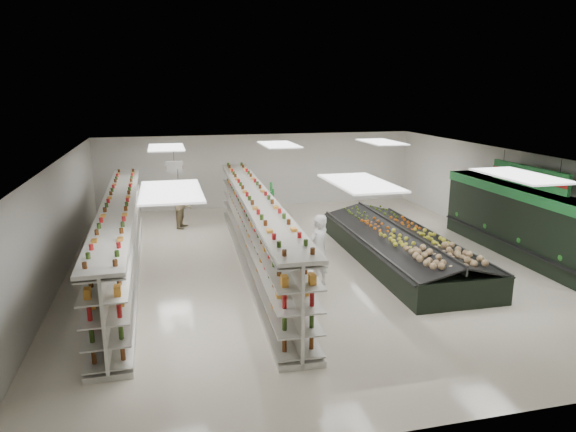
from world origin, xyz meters
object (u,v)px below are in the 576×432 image
object	(u,v)px
shopper_background	(184,205)
gondola_left	(121,241)
shopper_main	(318,251)
produce_island	(400,246)
gondola_center	(256,232)
soda_endcap	(262,204)

from	to	relation	value
shopper_background	gondola_left	bearing A→B (deg)	177.55
gondola_left	shopper_main	world-z (taller)	gondola_left
shopper_main	shopper_background	size ratio (longest dim) A/B	1.11
produce_island	shopper_background	xyz separation A→B (m)	(-6.21, 5.58, 0.39)
gondola_left	shopper_background	world-z (taller)	gondola_left
gondola_center	gondola_left	bearing A→B (deg)	179.28
gondola_center	soda_endcap	bearing A→B (deg)	79.32
gondola_center	shopper_main	distance (m)	2.52
gondola_left	gondola_center	distance (m)	3.86
produce_island	gondola_left	bearing A→B (deg)	172.81
gondola_left	shopper_main	bearing A→B (deg)	-25.82
shopper_main	shopper_background	bearing A→B (deg)	-97.07
gondola_left	produce_island	size ratio (longest dim) A/B	1.61
shopper_main	shopper_background	distance (m)	7.61
produce_island	gondola_center	bearing A→B (deg)	168.91
shopper_main	shopper_background	world-z (taller)	shopper_main
gondola_center	soda_endcap	xyz separation A→B (m)	(1.11, 4.93, -0.26)
gondola_center	produce_island	world-z (taller)	gondola_center
gondola_center	shopper_background	xyz separation A→B (m)	(-1.91, 4.74, -0.10)
produce_island	shopper_main	size ratio (longest dim) A/B	3.74
shopper_background	gondola_center	bearing A→B (deg)	-137.36
shopper_main	produce_island	bearing A→B (deg)	171.85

